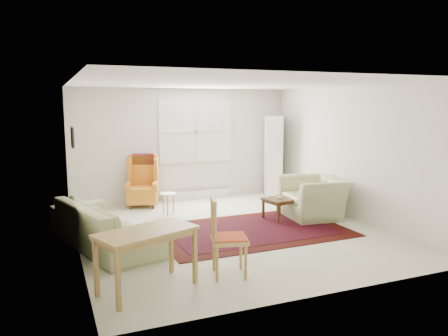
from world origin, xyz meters
name	(u,v)px	position (x,y,z in m)	size (l,w,h in m)	color
room	(227,157)	(0.02, 0.21, 1.26)	(5.04, 5.54, 2.51)	beige
rug	(251,230)	(0.32, -0.15, 0.02)	(3.22, 2.07, 0.03)	black
sofa	(104,216)	(-2.10, 0.00, 0.47)	(2.34, 0.91, 0.94)	tan
armchair	(313,194)	(1.83, 0.26, 0.46)	(1.17, 1.02, 0.91)	tan
wingback_chair	(142,181)	(-1.03, 2.35, 0.55)	(0.63, 0.67, 1.10)	orange
coffee_table	(279,209)	(1.13, 0.34, 0.20)	(0.49, 0.49, 0.40)	#472C16
stool	(168,204)	(-0.71, 1.49, 0.22)	(0.32, 0.32, 0.43)	white
cabinet	(273,156)	(2.10, 2.35, 0.94)	(0.40, 0.75, 1.89)	white
desk	(147,260)	(-1.84, -1.85, 0.36)	(1.14, 0.57, 0.72)	#A98644
desk_chair	(229,237)	(-0.79, -1.81, 0.50)	(0.44, 0.44, 1.01)	#A98644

